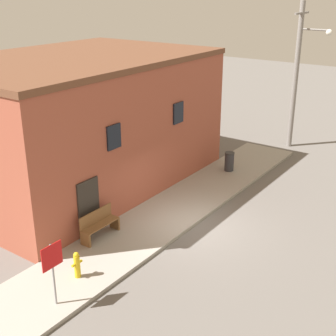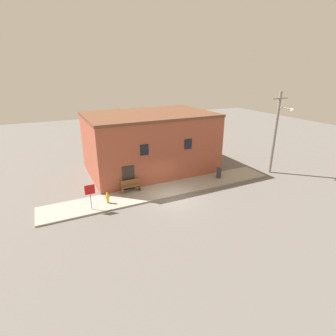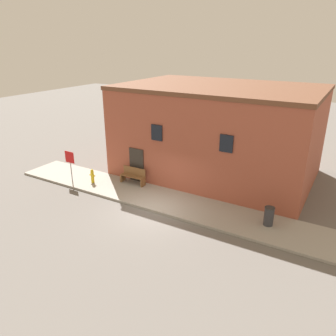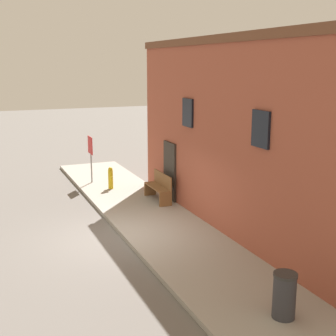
% 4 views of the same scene
% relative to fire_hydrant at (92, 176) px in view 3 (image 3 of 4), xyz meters
% --- Properties ---
extents(ground_plane, '(80.00, 80.00, 0.00)m').
position_rel_fire_hydrant_xyz_m(ground_plane, '(4.92, -1.09, -0.56)').
color(ground_plane, '#66605B').
extents(sidewalk, '(19.81, 2.70, 0.13)m').
position_rel_fire_hydrant_xyz_m(sidewalk, '(4.92, 0.27, -0.50)').
color(sidewalk, '#9E998E').
rests_on(sidewalk, ground).
extents(brick_building, '(11.87, 8.02, 5.70)m').
position_rel_fire_hydrant_xyz_m(brick_building, '(5.71, 5.57, 2.29)').
color(brick_building, '#9E4C38').
rests_on(brick_building, ground).
extents(fire_hydrant, '(0.40, 0.19, 0.86)m').
position_rel_fire_hydrant_xyz_m(fire_hydrant, '(0.00, 0.00, 0.00)').
color(fire_hydrant, gold).
rests_on(fire_hydrant, sidewalk).
extents(stop_sign, '(0.70, 0.06, 1.90)m').
position_rel_fire_hydrant_xyz_m(stop_sign, '(-1.27, -0.46, 0.90)').
color(stop_sign, gray).
rests_on(stop_sign, sidewalk).
extents(bench, '(1.58, 0.44, 0.99)m').
position_rel_fire_hydrant_xyz_m(bench, '(2.20, 1.16, 0.05)').
color(bench, brown).
rests_on(bench, sidewalk).
extents(trash_bin, '(0.47, 0.47, 0.91)m').
position_rel_fire_hydrant_xyz_m(trash_bin, '(10.48, 0.45, 0.03)').
color(trash_bin, '#333338').
rests_on(trash_bin, sidewalk).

